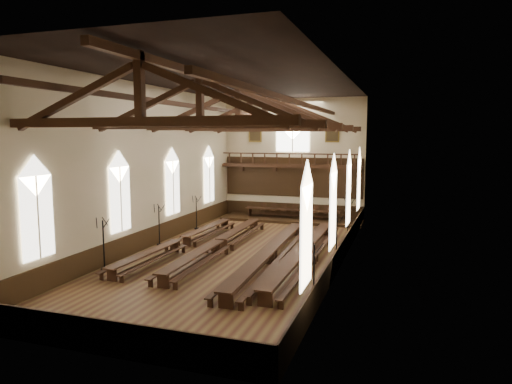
# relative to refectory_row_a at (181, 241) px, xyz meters

# --- Properties ---
(ground) EXTENTS (26.00, 26.00, 0.00)m
(ground) POSITION_rel_refectory_row_a_xyz_m (3.81, -0.05, -0.51)
(ground) COLOR brown
(ground) RESTS_ON ground
(room_walls) EXTENTS (26.00, 26.00, 26.00)m
(room_walls) POSITION_rel_refectory_row_a_xyz_m (3.81, -0.05, 5.95)
(room_walls) COLOR beige
(room_walls) RESTS_ON ground
(wainscot_band) EXTENTS (12.00, 26.00, 1.20)m
(wainscot_band) POSITION_rel_refectory_row_a_xyz_m (3.81, -0.05, 0.09)
(wainscot_band) COLOR #352210
(wainscot_band) RESTS_ON ground
(side_windows) EXTENTS (11.85, 19.80, 4.50)m
(side_windows) POSITION_rel_refectory_row_a_xyz_m (3.81, -0.05, 3.23)
(side_windows) COLOR white
(side_windows) RESTS_ON room_walls
(end_window) EXTENTS (2.80, 0.12, 3.80)m
(end_window) POSITION_rel_refectory_row_a_xyz_m (3.81, 12.84, 6.71)
(end_window) COLOR white
(end_window) RESTS_ON room_walls
(minstrels_gallery) EXTENTS (11.80, 1.24, 3.70)m
(minstrels_gallery) POSITION_rel_refectory_row_a_xyz_m (3.81, 12.61, 3.40)
(minstrels_gallery) COLOR #391C12
(minstrels_gallery) RESTS_ON room_walls
(portraits) EXTENTS (7.75, 0.09, 1.45)m
(portraits) POSITION_rel_refectory_row_a_xyz_m (3.81, 12.84, 6.59)
(portraits) COLOR brown
(portraits) RESTS_ON room_walls
(roof_trusses) EXTENTS (11.70, 25.70, 2.80)m
(roof_trusses) POSITION_rel_refectory_row_a_xyz_m (3.81, -0.05, 7.71)
(roof_trusses) COLOR #391C12
(roof_trusses) RESTS_ON room_walls
(refectory_row_a) EXTENTS (1.60, 13.94, 0.70)m
(refectory_row_a) POSITION_rel_refectory_row_a_xyz_m (0.00, 0.00, 0.00)
(refectory_row_a) COLOR #391C12
(refectory_row_a) RESTS_ON ground
(refectory_row_b) EXTENTS (1.69, 14.50, 0.76)m
(refectory_row_b) POSITION_rel_refectory_row_a_xyz_m (2.48, 0.14, 0.04)
(refectory_row_b) COLOR #391C12
(refectory_row_b) RESTS_ON ground
(refectory_row_c) EXTENTS (1.85, 14.85, 0.79)m
(refectory_row_c) POSITION_rel_refectory_row_a_xyz_m (6.03, -1.11, 0.07)
(refectory_row_c) COLOR #391C12
(refectory_row_c) RESTS_ON ground
(refectory_row_d) EXTENTS (1.64, 14.92, 0.81)m
(refectory_row_d) POSITION_rel_refectory_row_a_xyz_m (7.73, -0.39, 0.08)
(refectory_row_d) COLOR #391C12
(refectory_row_d) RESTS_ON ground
(dais) EXTENTS (11.40, 3.15, 0.21)m
(dais) POSITION_rel_refectory_row_a_xyz_m (4.18, 11.35, -0.40)
(dais) COLOR #352210
(dais) RESTS_ON ground
(high_table) EXTENTS (7.86, 0.94, 0.74)m
(high_table) POSITION_rel_refectory_row_a_xyz_m (4.18, 11.35, 0.33)
(high_table) COLOR #391C12
(high_table) RESTS_ON dais
(high_chairs) EXTENTS (5.85, 0.46, 1.02)m
(high_chairs) POSITION_rel_refectory_row_a_xyz_m (4.18, 12.12, 0.26)
(high_chairs) COLOR #391C12
(high_chairs) RESTS_ON dais
(candelabrum_left_near) EXTENTS (0.81, 0.82, 2.75)m
(candelabrum_left_near) POSITION_rel_refectory_row_a_xyz_m (-1.74, -5.12, 0.33)
(candelabrum_left_near) COLOR black
(candelabrum_left_near) RESTS_ON ground
(candelabrum_left_mid) EXTENTS (0.75, 0.81, 2.65)m
(candelabrum_left_mid) POSITION_rel_refectory_row_a_xyz_m (-1.74, 0.43, 0.30)
(candelabrum_left_mid) COLOR black
(candelabrum_left_mid) RESTS_ON ground
(candelabrum_left_far) EXTENTS (0.72, 0.76, 2.51)m
(candelabrum_left_far) POSITION_rel_refectory_row_a_xyz_m (-1.74, 5.80, 0.25)
(candelabrum_left_far) COLOR black
(candelabrum_left_far) RESTS_ON ground
(candelabrum_right_near) EXTENTS (0.72, 0.72, 2.43)m
(candelabrum_right_near) POSITION_rel_refectory_row_a_xyz_m (9.36, -5.71, 0.23)
(candelabrum_right_near) COLOR black
(candelabrum_right_near) RESTS_ON ground
(candelabrum_right_mid) EXTENTS (0.76, 0.72, 2.52)m
(candelabrum_right_mid) POSITION_rel_refectory_row_a_xyz_m (9.36, 0.80, 0.26)
(candelabrum_right_mid) COLOR black
(candelabrum_right_mid) RESTS_ON ground
(candelabrum_right_far) EXTENTS (0.85, 0.82, 2.84)m
(candelabrum_right_far) POSITION_rel_refectory_row_a_xyz_m (9.36, 6.02, 0.35)
(candelabrum_right_far) COLOR black
(candelabrum_right_far) RESTS_ON ground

